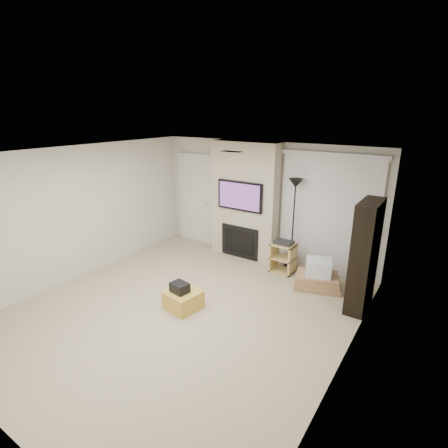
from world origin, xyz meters
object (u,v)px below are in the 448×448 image
Objects in this scene: floor_lamp at (295,199)px; bookshelf at (364,256)px; av_stand at (283,256)px; box_stack at (318,277)px; ottoman at (183,300)px.

floor_lamp is 1.83m from bookshelf.
floor_lamp is 1.15m from av_stand.
box_stack is at bearing -34.90° from floor_lamp.
bookshelf is (1.60, -0.52, 0.55)m from av_stand.
floor_lamp is at bearing 71.35° from ottoman.
ottoman is 2.89m from floor_lamp.
box_stack is at bearing 50.69° from ottoman.
floor_lamp is at bearing 152.71° from bookshelf.
av_stand is at bearing 163.40° from box_stack.
av_stand is at bearing -100.65° from floor_lamp.
box_stack is at bearing -16.60° from av_stand.
floor_lamp is at bearing 145.10° from box_stack.
av_stand reaches higher than box_stack.
box_stack is 1.09m from bookshelf.
floor_lamp is 1.55m from box_stack.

